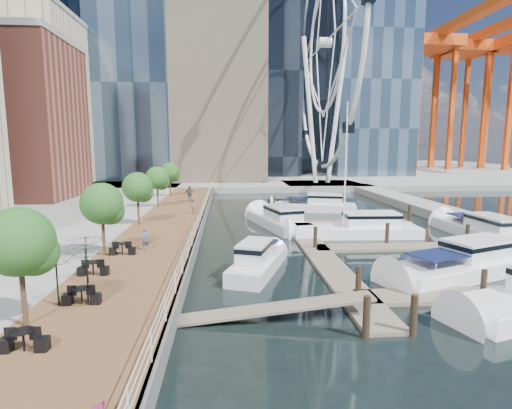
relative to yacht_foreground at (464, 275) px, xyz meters
name	(u,v)px	position (x,y,z in m)	size (l,w,h in m)	color
ground	(293,288)	(-10.81, -1.50, 0.00)	(520.00, 520.00, 0.00)	black
boardwalk	(168,227)	(-19.81, 13.50, 0.50)	(6.00, 60.00, 1.00)	brown
seawall	(202,227)	(-16.81, 13.50, 0.50)	(0.25, 60.00, 1.00)	#595954
land_far	(239,170)	(-10.81, 100.50, 0.50)	(200.00, 114.00, 1.00)	gray
breakwater	(445,214)	(9.19, 18.50, 0.50)	(4.00, 60.00, 1.00)	gray
pier	(322,185)	(3.19, 50.50, 0.50)	(14.00, 12.00, 1.00)	gray
railing	(200,216)	(-16.91, 13.50, 1.52)	(0.10, 60.00, 1.05)	white
floating_docks	(370,237)	(-2.85, 8.48, 0.49)	(16.00, 34.00, 2.60)	#6D6051
ferris_wheel	(325,43)	(3.19, 50.50, 25.92)	(5.80, 45.60, 47.80)	white
port_cranes	(466,105)	(56.85, 94.16, 20.00)	(40.00, 52.00, 38.00)	#D84C14
street_trees	(137,187)	(-22.21, 12.50, 4.29)	(2.60, 42.60, 4.60)	#3F2B1C
cafe_tables	(88,281)	(-21.21, -3.50, 1.37)	(2.50, 13.70, 0.74)	black
yacht_foreground	(464,275)	(0.00, 0.00, 0.00)	(3.14, 11.72, 2.15)	white
pedestrian_near	(146,239)	(-19.85, 3.60, 1.75)	(0.54, 0.36, 1.49)	#464D5D
pedestrian_mid	(192,206)	(-18.03, 17.85, 1.78)	(0.76, 0.59, 1.56)	gray
pedestrian_far	(190,194)	(-19.07, 27.02, 1.98)	(1.15, 0.48, 1.96)	#32383F
moored_yachts	(359,237)	(-3.01, 10.63, 0.00)	(23.97, 35.64, 11.50)	white
cafe_seating	(79,270)	(-21.26, -4.43, 2.22)	(4.40, 6.08, 2.53)	#0F3711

